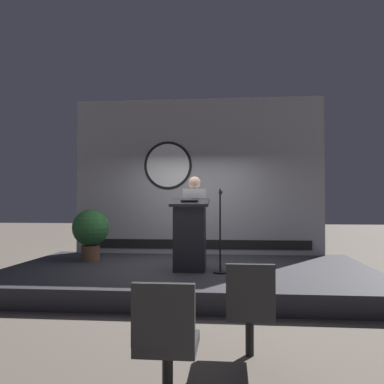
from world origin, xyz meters
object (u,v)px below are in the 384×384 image
at_px(podium, 190,235).
at_px(audience_chair_left, 250,305).
at_px(speaker_person, 195,220).
at_px(microphone_stand, 220,244).
at_px(potted_plant, 91,230).
at_px(audience_chair_right, 166,335).

relative_size(podium, audience_chair_left, 1.37).
height_order(speaker_person, microphone_stand, speaker_person).
height_order(microphone_stand, audience_chair_left, microphone_stand).
bearing_deg(potted_plant, speaker_person, -13.40).
relative_size(speaker_person, audience_chair_left, 1.81).
bearing_deg(microphone_stand, audience_chair_left, -83.04).
relative_size(microphone_stand, audience_chair_left, 1.53).
xyz_separation_m(audience_chair_left, audience_chair_right, (-0.64, -0.93, 0.00)).
bearing_deg(potted_plant, audience_chair_right, -64.92).
relative_size(potted_plant, audience_chair_left, 1.13).
height_order(potted_plant, audience_chair_left, potted_plant).
relative_size(microphone_stand, potted_plant, 1.35).
distance_m(speaker_person, microphone_stand, 0.83).
xyz_separation_m(podium, audience_chair_right, (0.22, -3.87, -0.40)).
bearing_deg(audience_chair_left, speaker_person, 103.46).
height_order(speaker_person, potted_plant, speaker_person).
height_order(podium, speaker_person, speaker_person).
distance_m(podium, audience_chair_right, 3.90).
bearing_deg(podium, potted_plant, 154.52).
bearing_deg(potted_plant, podium, -25.48).
xyz_separation_m(podium, potted_plant, (-2.05, 0.98, 0.00)).
xyz_separation_m(speaker_person, potted_plant, (-2.09, 0.50, -0.22)).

